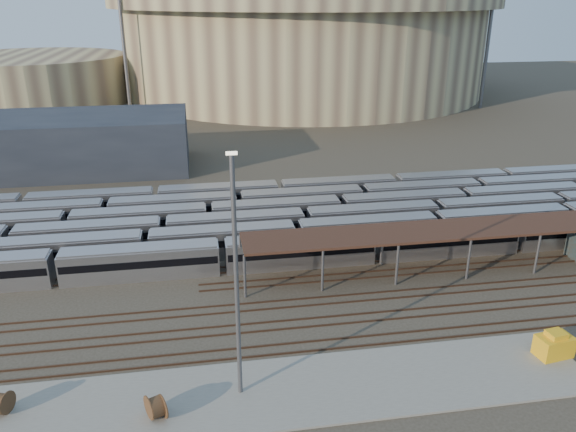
{
  "coord_description": "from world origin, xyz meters",
  "views": [
    {
      "loc": [
        -12.24,
        -52.4,
        30.69
      ],
      "look_at": [
        -1.5,
        12.0,
        4.91
      ],
      "focal_mm": 35.0,
      "sensor_mm": 36.0,
      "label": 1
    }
  ],
  "objects_px": {
    "cable_reel_east": "(156,407)",
    "yard_light_pole": "(236,281)",
    "yellow_equipment": "(554,346)",
    "cable_reel_west": "(1,403)"
  },
  "relations": [
    {
      "from": "cable_reel_east",
      "to": "yard_light_pole",
      "type": "distance_m",
      "value": 11.61
    },
    {
      "from": "cable_reel_west",
      "to": "cable_reel_east",
      "type": "relative_size",
      "value": 0.95
    },
    {
      "from": "cable_reel_west",
      "to": "yard_light_pole",
      "type": "distance_m",
      "value": 20.82
    },
    {
      "from": "cable_reel_east",
      "to": "yellow_equipment",
      "type": "bearing_deg",
      "value": 3.81
    },
    {
      "from": "cable_reel_east",
      "to": "yard_light_pole",
      "type": "height_order",
      "value": "yard_light_pole"
    },
    {
      "from": "cable_reel_west",
      "to": "cable_reel_east",
      "type": "height_order",
      "value": "cable_reel_east"
    },
    {
      "from": "cable_reel_west",
      "to": "cable_reel_east",
      "type": "distance_m",
      "value": 12.19
    },
    {
      "from": "cable_reel_east",
      "to": "yard_light_pole",
      "type": "bearing_deg",
      "value": 16.58
    },
    {
      "from": "yellow_equipment",
      "to": "cable_reel_west",
      "type": "bearing_deg",
      "value": 171.81
    },
    {
      "from": "yard_light_pole",
      "to": "yellow_equipment",
      "type": "xyz_separation_m",
      "value": [
        28.4,
        0.35,
        -9.29
      ]
    }
  ]
}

